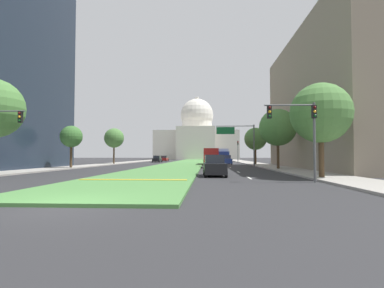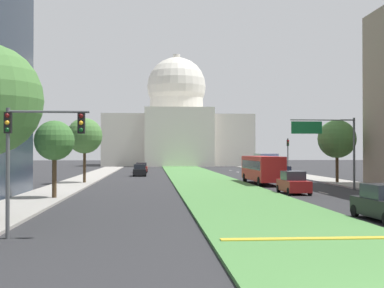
% 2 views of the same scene
% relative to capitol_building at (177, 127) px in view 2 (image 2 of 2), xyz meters
% --- Properties ---
extents(ground_plane, '(271.12, 271.12, 0.00)m').
position_rel_capitol_building_xyz_m(ground_plane, '(0.00, -60.86, -9.61)').
color(ground_plane, '#2B2B2D').
extents(grass_median, '(7.92, 110.91, 0.14)m').
position_rel_capitol_building_xyz_m(grass_median, '(0.00, -67.02, -9.54)').
color(grass_median, '#4C8442').
rests_on(grass_median, ground_plane).
extents(median_curb_nose, '(7.13, 0.50, 0.04)m').
position_rel_capitol_building_xyz_m(median_curb_nose, '(0.00, -112.98, -9.45)').
color(median_curb_nose, gold).
rests_on(median_curb_nose, grass_median).
extents(lane_dashes_right, '(0.16, 74.29, 0.01)m').
position_rel_capitol_building_xyz_m(lane_dashes_right, '(8.15, -73.65, -9.61)').
color(lane_dashes_right, silver).
rests_on(lane_dashes_right, ground_plane).
extents(sidewalk_left, '(4.00, 110.91, 0.15)m').
position_rel_capitol_building_xyz_m(sidewalk_left, '(-14.34, -73.18, -9.54)').
color(sidewalk_left, '#9E9991').
rests_on(sidewalk_left, ground_plane).
extents(sidewalk_right, '(4.00, 110.91, 0.15)m').
position_rel_capitol_building_xyz_m(sidewalk_right, '(14.34, -73.18, -9.54)').
color(sidewalk_right, '#9E9991').
rests_on(sidewalk_right, ground_plane).
extents(capitol_building, '(35.91, 28.04, 28.17)m').
position_rel_capitol_building_xyz_m(capitol_building, '(0.00, 0.00, 0.00)').
color(capitol_building, silver).
rests_on(capitol_building, ground_plane).
extents(traffic_light_near_left, '(3.34, 0.35, 5.20)m').
position_rel_capitol_building_xyz_m(traffic_light_near_left, '(-10.99, -111.20, -5.82)').
color(traffic_light_near_left, '#515456').
rests_on(traffic_light_near_left, ground_plane).
extents(traffic_light_far_right, '(0.28, 0.35, 5.20)m').
position_rel_capitol_building_xyz_m(traffic_light_far_right, '(11.84, -64.04, -6.30)').
color(traffic_light_far_right, '#515456').
rests_on(traffic_light_far_right, ground_plane).
extents(overhead_guide_sign, '(5.94, 0.20, 6.50)m').
position_rel_capitol_building_xyz_m(overhead_guide_sign, '(9.80, -86.48, -4.95)').
color(overhead_guide_sign, '#515456').
rests_on(overhead_guide_sign, ground_plane).
extents(street_tree_left_mid, '(2.87, 2.87, 5.69)m').
position_rel_capitol_building_xyz_m(street_tree_left_mid, '(-13.13, -94.23, -5.40)').
color(street_tree_left_mid, '#4C3823').
rests_on(street_tree_left_mid, ground_plane).
extents(street_tree_left_far, '(3.80, 3.80, 7.03)m').
position_rel_capitol_building_xyz_m(street_tree_left_far, '(-13.35, -75.83, -4.50)').
color(street_tree_left_far, '#4C3823').
rests_on(street_tree_left_far, ground_plane).
extents(street_tree_right_far, '(4.12, 4.12, 6.87)m').
position_rel_capitol_building_xyz_m(street_tree_right_far, '(13.71, -77.43, -4.82)').
color(street_tree_right_far, '#4C3823').
rests_on(street_tree_right_far, ground_plane).
extents(sedan_midblock, '(1.89, 4.32, 1.85)m').
position_rel_capitol_building_xyz_m(sedan_midblock, '(5.37, -90.46, -8.76)').
color(sedan_midblock, maroon).
rests_on(sedan_midblock, ground_plane).
extents(sedan_distant, '(2.09, 4.38, 1.80)m').
position_rel_capitol_building_xyz_m(sedan_distant, '(8.54, -74.08, -8.78)').
color(sedan_distant, navy).
rests_on(sedan_distant, ground_plane).
extents(sedan_far_horizon, '(1.88, 4.69, 1.68)m').
position_rel_capitol_building_xyz_m(sedan_far_horizon, '(-7.88, -58.36, -8.82)').
color(sedan_far_horizon, black).
rests_on(sedan_far_horizon, ground_plane).
extents(sedan_very_far, '(1.97, 4.63, 1.65)m').
position_rel_capitol_building_xyz_m(sedan_very_far, '(-7.88, -46.37, -8.84)').
color(sedan_very_far, maroon).
rests_on(sedan_very_far, ground_plane).
extents(box_truck_delivery, '(2.40, 6.40, 3.20)m').
position_rel_capitol_building_xyz_m(box_truck_delivery, '(8.21, -67.83, -7.94)').
color(box_truck_delivery, navy).
rests_on(box_truck_delivery, ground_plane).
extents(city_bus, '(2.62, 11.00, 2.95)m').
position_rel_capitol_building_xyz_m(city_bus, '(5.47, -77.72, -7.84)').
color(city_bus, '#B21E1E').
rests_on(city_bus, ground_plane).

